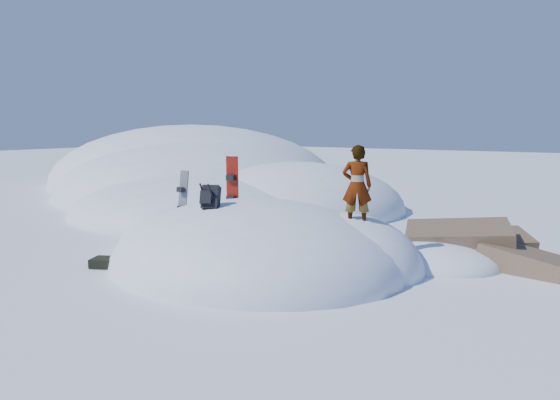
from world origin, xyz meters
The scene contains 9 objects.
ground centered at (0.00, 0.00, 0.00)m, with size 120.00×120.00×0.00m, color white.
snow_mound centered at (-0.17, 0.24, 0.00)m, with size 8.00×6.00×3.00m.
snow_ridge centered at (-10.43, 9.85, 0.00)m, with size 21.50×18.50×6.40m.
rock_outcrop centered at (3.72, 3.01, 0.01)m, with size 4.68×4.41×1.68m.
snowboard_red centered at (-0.83, 0.22, 1.64)m, with size 0.31×0.18×1.65m.
snowboard_dark centered at (-2.40, 0.18, 1.27)m, with size 0.32×0.27×1.58m.
backpack centered at (-0.51, -0.93, 1.62)m, with size 0.50×0.56×0.61m.
gear_pile centered at (-2.60, -1.92, 0.12)m, with size 0.97×0.76×0.25m.
person centered at (2.21, 0.60, 1.90)m, with size 0.62×0.41×1.71m, color slate.
Camera 1 is at (7.15, -9.75, 3.16)m, focal length 35.00 mm.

